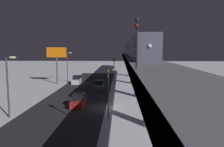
# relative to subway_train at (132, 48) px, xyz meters

# --- Properties ---
(ground_plane) EXTENTS (240.00, 240.00, 0.00)m
(ground_plane) POSITION_rel_subway_train_xyz_m (5.98, 30.49, -8.76)
(ground_plane) COLOR white
(avenue_asphalt) EXTENTS (11.00, 88.23, 0.01)m
(avenue_asphalt) POSITION_rel_subway_train_xyz_m (10.80, 30.49, -8.76)
(avenue_asphalt) COLOR #28282D
(avenue_asphalt) RESTS_ON ground_plane
(elevated_railway) EXTENTS (5.00, 88.23, 6.99)m
(elevated_railway) POSITION_rel_subway_train_xyz_m (0.09, 30.49, -2.75)
(elevated_railway) COLOR slate
(elevated_railway) RESTS_ON ground_plane
(subway_train) EXTENTS (2.94, 74.07, 3.40)m
(subway_train) POSITION_rel_subway_train_xyz_m (0.00, 0.00, 0.00)
(subway_train) COLOR #4C5160
(subway_train) RESTS_ON elevated_railway
(rail_signal) EXTENTS (0.36, 0.41, 4.00)m
(rail_signal) POSITION_rel_subway_train_xyz_m (1.98, 44.01, 0.95)
(rail_signal) COLOR black
(rail_signal) RESTS_ON elevated_railway
(sedan_red_2) EXTENTS (1.80, 4.01, 1.97)m
(sedan_red_2) POSITION_rel_subway_train_xyz_m (9.40, 30.22, -7.97)
(sedan_red_2) COLOR #A51E1E
(sedan_red_2) RESTS_ON ground_plane
(sedan_white) EXTENTS (1.80, 4.05, 1.97)m
(sedan_white) POSITION_rel_subway_train_xyz_m (14.00, 9.11, -7.97)
(sedan_white) COLOR silver
(sedan_white) RESTS_ON ground_plane
(sedan_green) EXTENTS (1.80, 4.20, 1.97)m
(sedan_green) POSITION_rel_subway_train_xyz_m (7.60, 16.51, -7.97)
(sedan_green) COLOR #2D6038
(sedan_green) RESTS_ON ground_plane
(traffic_light_near) EXTENTS (0.32, 0.44, 6.40)m
(traffic_light_near) POSITION_rel_subway_train_xyz_m (4.70, 35.52, -4.57)
(traffic_light_near) COLOR #2D2D2D
(traffic_light_near) RESTS_ON ground_plane
(traffic_light_mid) EXTENTS (0.32, 0.44, 6.40)m
(traffic_light_mid) POSITION_rel_subway_train_xyz_m (4.70, 9.93, -4.57)
(traffic_light_mid) COLOR #2D2D2D
(traffic_light_mid) RESTS_ON ground_plane
(commercial_billboard) EXTENTS (4.80, 0.36, 8.90)m
(commercial_billboard) POSITION_rel_subway_train_xyz_m (18.58, 9.83, -1.94)
(commercial_billboard) COLOR #4C4C51
(commercial_billboard) RESTS_ON ground_plane
(street_lamp_near) EXTENTS (1.35, 0.44, 7.65)m
(street_lamp_near) POSITION_rel_subway_train_xyz_m (16.88, 35.49, -3.95)
(street_lamp_near) COLOR #38383D
(street_lamp_near) RESTS_ON ground_plane
(street_lamp_far) EXTENTS (1.35, 0.44, 7.65)m
(street_lamp_far) POSITION_rel_subway_train_xyz_m (16.88, 5.49, -3.95)
(street_lamp_far) COLOR #38383D
(street_lamp_far) RESTS_ON ground_plane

